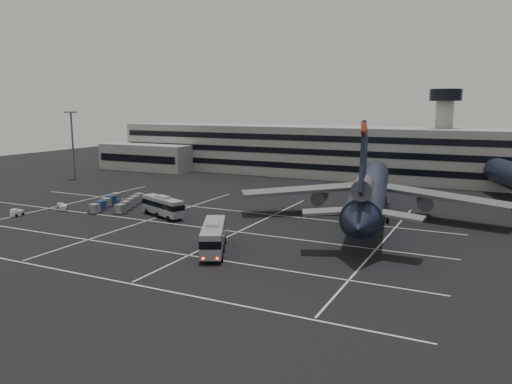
# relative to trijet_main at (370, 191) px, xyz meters

# --- Properties ---
(ground) EXTENTS (260.00, 260.00, 0.00)m
(ground) POSITION_rel_trijet_main_xyz_m (-28.73, -21.51, -5.25)
(ground) COLOR black
(ground) RESTS_ON ground
(lane_markings) EXTENTS (90.00, 55.62, 0.01)m
(lane_markings) POSITION_rel_trijet_main_xyz_m (-27.79, -20.78, -5.24)
(lane_markings) COLOR silver
(lane_markings) RESTS_ON ground
(terminal) EXTENTS (125.00, 26.00, 24.00)m
(terminal) POSITION_rel_trijet_main_xyz_m (-31.68, 49.63, 1.68)
(terminal) COLOR gray
(terminal) RESTS_ON ground
(hills) EXTENTS (352.00, 180.00, 44.00)m
(hills) POSITION_rel_trijet_main_xyz_m (-10.74, 148.49, -17.32)
(hills) COLOR #38332B
(hills) RESTS_ON ground
(lightpole_left) EXTENTS (2.40, 2.40, 18.28)m
(lightpole_left) POSITION_rel_trijet_main_xyz_m (-83.73, 13.49, 6.57)
(lightpole_left) COLOR slate
(lightpole_left) RESTS_ON ground
(trijet_main) EXTENTS (46.65, 57.45, 18.08)m
(trijet_main) POSITION_rel_trijet_main_xyz_m (0.00, 0.00, 0.00)
(trijet_main) COLOR black
(trijet_main) RESTS_ON ground
(bus_near) EXTENTS (7.99, 12.04, 4.27)m
(bus_near) POSITION_rel_trijet_main_xyz_m (-14.53, -28.70, -2.91)
(bus_near) COLOR #9B9EA3
(bus_near) RESTS_ON ground
(bus_far) EXTENTS (10.97, 6.55, 3.83)m
(bus_far) POSITION_rel_trijet_main_xyz_m (-34.11, -13.75, -3.15)
(bus_far) COLOR #9B9EA3
(bus_far) RESTS_ON ground
(tug_a) EXTENTS (1.52, 2.27, 1.37)m
(tug_a) POSITION_rel_trijet_main_xyz_m (-58.31, -25.08, -4.64)
(tug_a) COLOR silver
(tug_a) RESTS_ON ground
(tug_b) EXTENTS (2.47, 2.50, 1.41)m
(tug_b) POSITION_rel_trijet_main_xyz_m (-54.62, -17.67, -4.62)
(tug_b) COLOR silver
(tug_b) RESTS_ON ground
(uld_cluster) EXTENTS (11.49, 15.34, 1.80)m
(uld_cluster) POSITION_rel_trijet_main_xyz_m (-47.20, -10.71, -4.37)
(uld_cluster) COLOR #2D2D30
(uld_cluster) RESTS_ON ground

